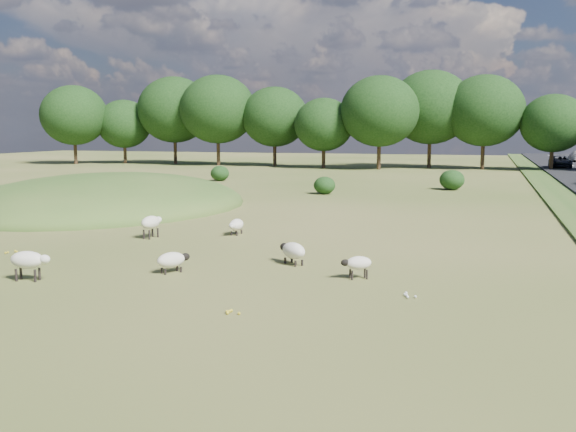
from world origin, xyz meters
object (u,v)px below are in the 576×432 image
Objects in this scene: sheep_5 at (293,251)px; car_1 at (560,162)px; sheep_3 at (28,260)px; sheep_0 at (236,225)px; sheep_4 at (172,260)px; sheep_1 at (151,223)px; sheep_2 at (358,263)px.

car_1 is (14.43, 59.65, 0.44)m from sheep_5.
car_1 is at bearing 62.01° from sheep_3.
sheep_5 is at bearing 37.90° from sheep_0.
sheep_3 is 1.12× the size of sheep_4.
car_1 is at bearing -16.37° from sheep_1.
sheep_5 reaches higher than sheep_0.
sheep_3 is 67.87m from car_1.
sheep_2 is (9.92, -4.88, -0.17)m from sheep_1.
sheep_1 is at bearing 82.60° from sheep_3.
sheep_5 is 61.38m from car_1.
sheep_5 is at bearing 24.23° from sheep_3.
sheep_0 is 57.51m from car_1.
sheep_2 is 6.00m from sheep_4.
sheep_1 is at bearing 14.99° from sheep_5.
sheep_1 is at bearing 68.16° from sheep_4.
sheep_1 reaches higher than sheep_0.
sheep_0 is 9.55m from sheep_2.
sheep_2 is 0.77× the size of sheep_3.
sheep_5 is (7.37, -3.39, -0.19)m from sheep_1.
sheep_3 is at bearing -16.79° from sheep_0.
sheep_3 is at bearing 73.45° from sheep_5.
sheep_1 is 60.34m from car_1.
sheep_0 is 3.68m from sheep_1.
sheep_4 is at bearing 5.39° from sheep_0.
sheep_5 is (-2.55, 1.49, -0.02)m from sheep_2.
sheep_0 is 10.37m from sheep_3.
sheep_1 is 1.02× the size of sheep_3.
sheep_0 is 6.72m from sheep_5.
sheep_2 is at bearing -170.59° from sheep_5.
sheep_3 is at bearing -10.75° from sheep_2.
car_1 is (11.88, 61.15, 0.42)m from sheep_2.
sheep_4 is at bearing -106.01° from car_1.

